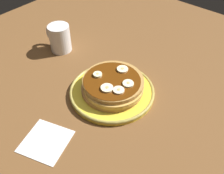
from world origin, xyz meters
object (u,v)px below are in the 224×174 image
pancake_stack (112,85)px  napkin (46,141)px  plate (112,91)px  banana_slice_0 (119,90)px  banana_slice_1 (122,69)px  banana_slice_3 (128,84)px  banana_slice_4 (98,75)px  coffee_mug (59,37)px  banana_slice_2 (107,88)px

pancake_stack → napkin: bearing=86.4°
plate → napkin: size_ratio=2.32×
plate → napkin: 24.08cm
banana_slice_0 → napkin: size_ratio=0.29×
banana_slice_0 → banana_slice_1: size_ratio=0.93×
banana_slice_3 → banana_slice_4: size_ratio=1.23×
coffee_mug → banana_slice_4: bearing=165.0°
banana_slice_0 → banana_slice_1: bearing=-57.9°
banana_slice_2 → banana_slice_3: (-3.31, -5.32, -0.04)cm
banana_slice_0 → banana_slice_3: bearing=-95.0°
banana_slice_0 → napkin: (5.85, 21.83, -5.37)cm
banana_slice_2 → pancake_stack: bearing=-70.8°
plate → napkin: plate is taller
pancake_stack → banana_slice_3: 5.33cm
coffee_mug → banana_slice_0: bearing=167.1°
banana_slice_1 → banana_slice_2: same height
banana_slice_2 → banana_slice_4: size_ratio=1.36×
banana_slice_2 → napkin: (2.88, 20.34, -5.41)cm
banana_slice_1 → banana_slice_4: size_ratio=1.31×
banana_slice_0 → banana_slice_4: (8.81, -1.02, 0.09)cm
banana_slice_4 → napkin: size_ratio=0.24×
plate → banana_slice_0: bearing=152.8°
napkin → coffee_mug: bearing=-46.8°
plate → coffee_mug: bearing=-10.6°
banana_slice_1 → coffee_mug: bearing=0.2°
pancake_stack → napkin: 24.46cm
banana_slice_3 → banana_slice_4: bearing=17.1°
plate → pancake_stack: (0.06, -0.18, 2.45)cm
pancake_stack → napkin: (1.53, 24.20, -3.22)cm
plate → napkin: bearing=86.2°
banana_slice_1 → banana_slice_2: (-1.89, 9.26, 0.03)cm
banana_slice_3 → napkin: (6.18, 25.67, -5.37)cm
banana_slice_2 → banana_slice_3: size_ratio=1.11×
banana_slice_2 → coffee_mug: 31.97cm
pancake_stack → banana_slice_4: bearing=16.6°
pancake_stack → banana_slice_2: 4.64cm
banana_slice_0 → coffee_mug: 34.46cm
coffee_mug → napkin: coffee_mug is taller
banana_slice_1 → banana_slice_3: size_ratio=1.06×
banana_slice_0 → banana_slice_3: same height
plate → pancake_stack: 2.46cm
napkin → pancake_stack: bearing=-93.6°
banana_slice_0 → banana_slice_1: 9.17cm
pancake_stack → banana_slice_3: size_ratio=5.88×
banana_slice_2 → banana_slice_3: bearing=-121.9°
plate → banana_slice_1: 7.28cm
banana_slice_1 → coffee_mug: 28.73cm
banana_slice_3 → plate: bearing=19.7°
banana_slice_3 → napkin: banana_slice_3 is taller
banana_slice_0 → napkin: bearing=75.0°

